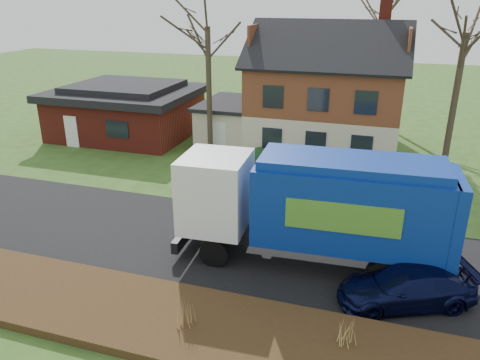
% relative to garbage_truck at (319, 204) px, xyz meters
% --- Properties ---
extents(ground, '(120.00, 120.00, 0.00)m').
position_rel_garbage_truck_xyz_m(ground, '(-3.79, 0.37, -2.46)').
color(ground, '#304F1A').
rests_on(ground, ground).
extents(road, '(80.00, 7.00, 0.02)m').
position_rel_garbage_truck_xyz_m(road, '(-3.79, 0.37, -2.45)').
color(road, black).
rests_on(road, ground).
extents(mulch_verge, '(80.00, 3.50, 0.30)m').
position_rel_garbage_truck_xyz_m(mulch_verge, '(-3.79, -4.93, -2.31)').
color(mulch_verge, black).
rests_on(mulch_verge, ground).
extents(main_house, '(12.95, 8.95, 9.26)m').
position_rel_garbage_truck_xyz_m(main_house, '(-2.30, 14.28, 1.57)').
color(main_house, beige).
rests_on(main_house, ground).
extents(ranch_house, '(9.80, 8.20, 3.70)m').
position_rel_garbage_truck_xyz_m(ranch_house, '(-15.79, 13.37, -0.64)').
color(ranch_house, maroon).
rests_on(ranch_house, ground).
extents(garbage_truck, '(10.08, 3.21, 4.26)m').
position_rel_garbage_truck_xyz_m(garbage_truck, '(0.00, 0.00, 0.00)').
color(garbage_truck, black).
rests_on(garbage_truck, ground).
extents(silver_sedan, '(4.82, 2.22, 1.53)m').
position_rel_garbage_truck_xyz_m(silver_sedan, '(-4.51, 4.14, -1.69)').
color(silver_sedan, '#ABAEB3').
rests_on(silver_sedan, ground).
extents(navy_wagon, '(4.79, 3.42, 1.29)m').
position_rel_garbage_truck_xyz_m(navy_wagon, '(3.20, -1.61, -1.81)').
color(navy_wagon, '#0B0F33').
rests_on(navy_wagon, ground).
extents(tree_front_west, '(3.65, 3.65, 10.84)m').
position_rel_garbage_truck_xyz_m(tree_front_west, '(-8.33, 10.58, 6.48)').
color(tree_front_west, '#3D3324').
rests_on(tree_front_west, ground).
extents(tree_front_east, '(3.95, 3.95, 10.97)m').
position_rel_garbage_truck_xyz_m(tree_front_east, '(5.36, 11.82, 6.46)').
color(tree_front_east, '#3E3225').
rests_on(tree_front_east, ground).
extents(grass_clump_mid, '(0.35, 0.29, 0.98)m').
position_rel_garbage_truck_xyz_m(grass_clump_mid, '(-3.01, -5.16, -1.67)').
color(grass_clump_mid, '#B0824D').
rests_on(grass_clump_mid, mulch_verge).
extents(grass_clump_east, '(0.35, 0.29, 0.88)m').
position_rel_garbage_truck_xyz_m(grass_clump_east, '(1.60, -4.51, -1.72)').
color(grass_clump_east, tan).
rests_on(grass_clump_east, mulch_verge).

